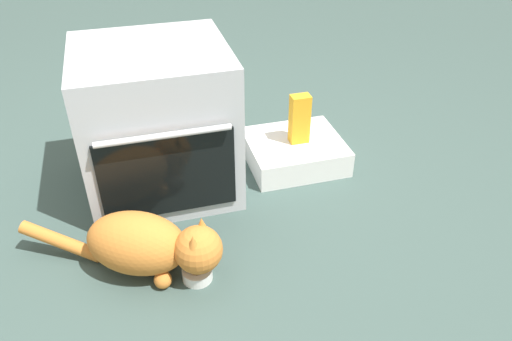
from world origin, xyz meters
TOP-DOWN VIEW (x-y plane):
  - ground at (0.00, 0.00)m, footprint 8.00×8.00m
  - oven at (-0.05, 0.37)m, footprint 0.63×0.64m
  - pantry_cabinet at (0.59, 0.37)m, footprint 0.45×0.39m
  - food_bowl at (-0.01, -0.26)m, footprint 0.11×0.11m
  - cat at (-0.17, -0.17)m, footprint 0.73×0.45m
  - juice_carton at (0.60, 0.37)m, footprint 0.09×0.06m

SIDE VIEW (x-z plane):
  - ground at x=0.00m, z-range 0.00..0.00m
  - food_bowl at x=-0.01m, z-range -0.01..0.06m
  - pantry_cabinet at x=0.59m, z-range 0.00..0.12m
  - cat at x=-0.17m, z-range 0.01..0.26m
  - juice_carton at x=0.60m, z-range 0.12..0.36m
  - oven at x=-0.05m, z-range 0.00..0.65m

